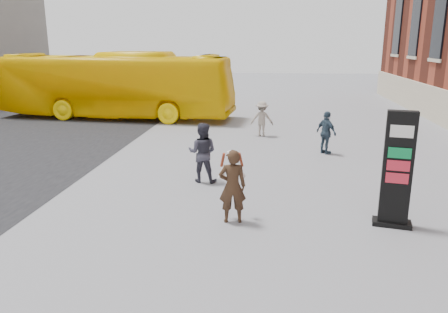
# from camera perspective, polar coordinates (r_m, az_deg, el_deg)

# --- Properties ---
(ground) EXTENTS (100.00, 100.00, 0.00)m
(ground) POSITION_cam_1_polar(r_m,az_deg,el_deg) (9.90, 0.57, -10.04)
(ground) COLOR #9E9EA3
(info_pylon) EXTENTS (0.93, 0.59, 2.69)m
(info_pylon) POSITION_cam_1_polar(r_m,az_deg,el_deg) (10.61, 21.69, -1.65)
(info_pylon) COLOR black
(info_pylon) RESTS_ON ground
(woman) EXTENTS (0.74, 0.69, 1.77)m
(woman) POSITION_cam_1_polar(r_m,az_deg,el_deg) (10.20, 1.10, -3.78)
(woman) COLOR black
(woman) RESTS_ON ground
(bus) EXTENTS (13.12, 4.05, 3.60)m
(bus) POSITION_cam_1_polar(r_m,az_deg,el_deg) (25.00, -13.94, 9.03)
(bus) COLOR #FFCE01
(bus) RESTS_ON road
(pedestrian_a) EXTENTS (0.93, 0.75, 1.82)m
(pedestrian_a) POSITION_cam_1_polar(r_m,az_deg,el_deg) (13.16, -2.84, 0.52)
(pedestrian_a) COLOR #32313D
(pedestrian_a) RESTS_ON ground
(pedestrian_b) EXTENTS (1.05, 0.65, 1.57)m
(pedestrian_b) POSITION_cam_1_polar(r_m,az_deg,el_deg) (19.67, 4.98, 4.93)
(pedestrian_b) COLOR gray
(pedestrian_b) RESTS_ON ground
(pedestrian_c) EXTENTS (0.91, 0.99, 1.63)m
(pedestrian_c) POSITION_cam_1_polar(r_m,az_deg,el_deg) (16.91, 13.21, 3.05)
(pedestrian_c) COLOR #324455
(pedestrian_c) RESTS_ON ground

